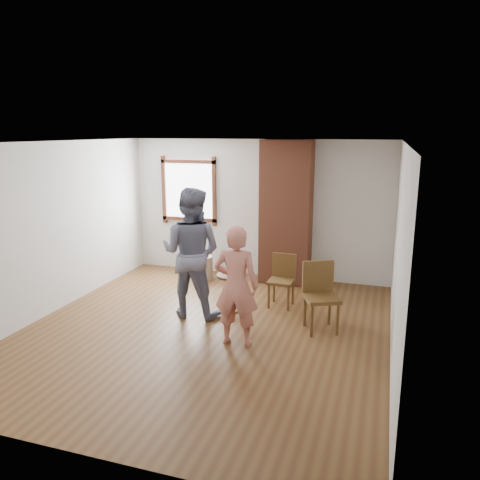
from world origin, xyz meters
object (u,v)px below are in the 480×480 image
object	(u,v)px
dining_chair_right	(320,292)
side_table	(230,287)
person_pink	(236,286)
dining_chair_left	(282,277)
man	(191,253)
stoneware_crock	(204,268)

from	to	relation	value
dining_chair_right	side_table	world-z (taller)	dining_chair_right
side_table	person_pink	world-z (taller)	person_pink
dining_chair_left	man	world-z (taller)	man
dining_chair_right	dining_chair_left	bearing A→B (deg)	108.58
dining_chair_left	person_pink	size ratio (longest dim) A/B	0.52
person_pink	man	bearing A→B (deg)	-43.70
stoneware_crock	dining_chair_left	xyz separation A→B (m)	(1.71, -0.88, 0.25)
stoneware_crock	man	distance (m)	1.91
dining_chair_left	person_pink	world-z (taller)	person_pink
dining_chair_left	side_table	bearing A→B (deg)	-141.62
man	person_pink	xyz separation A→B (m)	(0.96, -0.78, -0.17)
dining_chair_left	dining_chair_right	world-z (taller)	dining_chair_right
side_table	man	distance (m)	0.81
dining_chair_right	person_pink	xyz separation A→B (m)	(-0.97, -0.83, 0.26)
man	side_table	bearing A→B (deg)	-152.12
side_table	man	size ratio (longest dim) A/B	0.31
side_table	man	world-z (taller)	man
dining_chair_left	dining_chair_right	bearing A→B (deg)	-45.23
dining_chair_left	man	size ratio (longest dim) A/B	0.43
stoneware_crock	dining_chair_left	bearing A→B (deg)	-27.22
dining_chair_right	person_pink	world-z (taller)	person_pink
stoneware_crock	dining_chair_right	distance (m)	2.93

